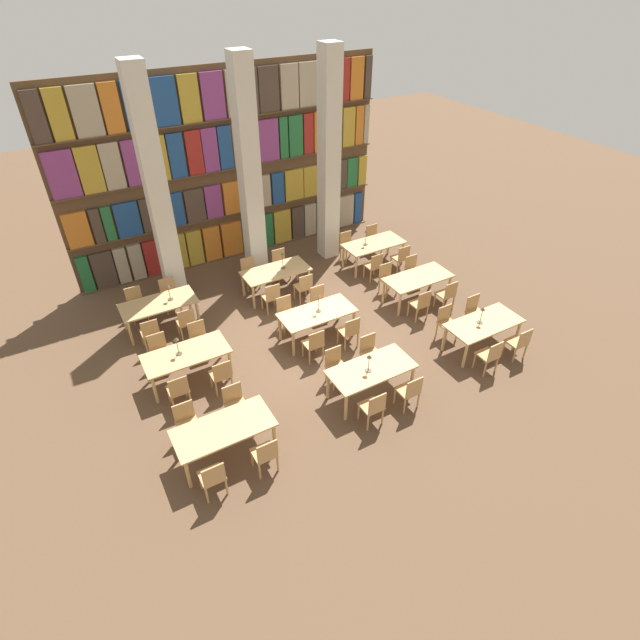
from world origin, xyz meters
TOP-DOWN VIEW (x-y plane):
  - ground_plane at (0.00, 0.00)m, footprint 40.00×40.00m
  - bookshelf_bank at (-0.00, 5.03)m, footprint 9.58×0.35m
  - pillar_left at (-2.45, 3.55)m, footprint 0.51×0.51m
  - pillar_center at (0.00, 3.55)m, footprint 0.51×0.51m
  - pillar_right at (2.45, 3.55)m, footprint 0.51×0.51m
  - reading_table_0 at (-3.24, -2.31)m, footprint 1.85×0.88m
  - chair_0 at (-3.74, -3.04)m, footprint 0.42×0.40m
  - chair_1 at (-3.74, -1.59)m, footprint 0.42×0.40m
  - chair_2 at (-2.74, -3.04)m, footprint 0.42×0.40m
  - chair_3 at (-2.74, -1.59)m, footprint 0.42×0.40m
  - reading_table_1 at (0.04, -2.33)m, footprint 1.85×0.88m
  - chair_4 at (-0.39, -3.05)m, footprint 0.42×0.40m
  - chair_5 at (-0.39, -1.61)m, footprint 0.42×0.40m
  - chair_6 at (0.52, -3.05)m, footprint 0.42×0.40m
  - chair_7 at (0.52, -1.61)m, footprint 0.42×0.40m
  - desk_lamp_0 at (-0.06, -2.36)m, footprint 0.14×0.14m
  - reading_table_2 at (3.27, -2.32)m, footprint 1.85×0.88m
  - chair_8 at (2.80, -3.04)m, footprint 0.42×0.40m
  - chair_9 at (2.80, -1.60)m, footprint 0.42×0.40m
  - chair_10 at (3.72, -3.04)m, footprint 0.42×0.40m
  - chair_11 at (3.72, -1.60)m, footprint 0.42×0.40m
  - desk_lamp_1 at (3.17, -2.27)m, footprint 0.14×0.14m
  - reading_table_3 at (-3.19, 0.08)m, footprint 1.85×0.88m
  - chair_12 at (-3.62, -0.65)m, footprint 0.42×0.40m
  - chair_13 at (-3.62, 0.80)m, footprint 0.42×0.40m
  - chair_14 at (-2.68, -0.65)m, footprint 0.42×0.40m
  - chair_15 at (-2.68, 0.80)m, footprint 0.42×0.40m
  - desk_lamp_2 at (-3.32, 0.12)m, footprint 0.14×0.14m
  - reading_table_4 at (0.05, 0.00)m, footprint 1.85×0.88m
  - chair_16 at (-0.44, -0.72)m, footprint 0.42×0.40m
  - chair_17 at (-0.44, 0.72)m, footprint 0.42×0.40m
  - chair_18 at (0.53, -0.72)m, footprint 0.42×0.40m
  - chair_19 at (0.53, 0.72)m, footprint 0.42×0.40m
  - desk_lamp_3 at (0.09, 0.01)m, footprint 0.14×0.14m
  - reading_table_5 at (3.21, 0.06)m, footprint 1.85×0.88m
  - chair_20 at (2.74, -0.66)m, footprint 0.42×0.40m
  - chair_21 at (2.74, 0.79)m, footprint 0.42×0.40m
  - chair_22 at (3.64, -0.66)m, footprint 0.42×0.40m
  - chair_23 at (3.64, 0.79)m, footprint 0.42×0.40m
  - reading_table_6 at (-3.19, 2.31)m, footprint 1.85×0.88m
  - chair_24 at (-3.63, 1.59)m, footprint 0.42×0.40m
  - chair_25 at (-3.63, 3.04)m, footprint 0.42×0.40m
  - chair_26 at (-2.75, 1.59)m, footprint 0.42×0.40m
  - chair_27 at (-2.75, 3.04)m, footprint 0.42×0.40m
  - desk_lamp_4 at (-2.88, 2.30)m, footprint 0.14×0.14m
  - reading_table_7 at (0.03, 2.28)m, footprint 1.85×0.88m
  - chair_28 at (-0.46, 1.56)m, footprint 0.42×0.40m
  - chair_29 at (-0.46, 3.00)m, footprint 0.42×0.40m
  - chair_30 at (0.52, 1.56)m, footprint 0.42×0.40m
  - chair_31 at (0.52, 3.00)m, footprint 0.42×0.40m
  - desk_lamp_5 at (0.26, 2.29)m, footprint 0.14×0.14m
  - reading_table_8 at (3.28, 2.26)m, footprint 1.85×0.88m
  - chair_32 at (2.81, 1.53)m, footprint 0.42×0.40m
  - chair_33 at (2.81, 2.98)m, footprint 0.42×0.40m
  - chair_34 at (3.78, 1.53)m, footprint 0.42×0.40m
  - chair_35 at (3.78, 2.98)m, footprint 0.42×0.40m
  - desk_lamp_6 at (3.00, 2.29)m, footprint 0.14×0.14m

SIDE VIEW (x-z plane):
  - ground_plane at x=0.00m, z-range 0.00..0.00m
  - chair_0 at x=-3.74m, z-range 0.04..0.92m
  - chair_1 at x=-3.74m, z-range 0.04..0.92m
  - chair_2 at x=-2.74m, z-range 0.04..0.92m
  - chair_3 at x=-2.74m, z-range 0.04..0.92m
  - chair_4 at x=-0.39m, z-range 0.04..0.92m
  - chair_5 at x=-0.39m, z-range 0.04..0.92m
  - chair_6 at x=0.52m, z-range 0.04..0.92m
  - chair_7 at x=0.52m, z-range 0.04..0.92m
  - chair_8 at x=2.80m, z-range 0.04..0.92m
  - chair_9 at x=2.80m, z-range 0.04..0.92m
  - chair_10 at x=3.72m, z-range 0.04..0.92m
  - chair_11 at x=3.72m, z-range 0.04..0.92m
  - chair_12 at x=-3.62m, z-range 0.04..0.92m
  - chair_13 at x=-3.62m, z-range 0.04..0.92m
  - chair_14 at x=-2.68m, z-range 0.04..0.92m
  - chair_15 at x=-2.68m, z-range 0.04..0.92m
  - chair_16 at x=-0.44m, z-range 0.04..0.92m
  - chair_17 at x=-0.44m, z-range 0.04..0.92m
  - chair_18 at x=0.53m, z-range 0.04..0.92m
  - chair_19 at x=0.53m, z-range 0.04..0.92m
  - chair_20 at x=2.74m, z-range 0.04..0.92m
  - chair_21 at x=2.74m, z-range 0.04..0.92m
  - chair_22 at x=3.64m, z-range 0.04..0.92m
  - chair_23 at x=3.64m, z-range 0.04..0.92m
  - chair_24 at x=-3.63m, z-range 0.04..0.92m
  - chair_25 at x=-3.63m, z-range 0.04..0.92m
  - chair_26 at x=-2.75m, z-range 0.04..0.92m
  - chair_27 at x=-2.75m, z-range 0.04..0.92m
  - chair_28 at x=-0.46m, z-range 0.04..0.92m
  - chair_29 at x=-0.46m, z-range 0.04..0.92m
  - chair_30 at x=0.52m, z-range 0.04..0.92m
  - chair_31 at x=0.52m, z-range 0.04..0.92m
  - chair_32 at x=2.81m, z-range 0.04..0.92m
  - chair_33 at x=2.81m, z-range 0.04..0.92m
  - chair_34 at x=3.78m, z-range 0.04..0.92m
  - chair_35 at x=3.78m, z-range 0.04..0.92m
  - reading_table_0 at x=-3.24m, z-range 0.29..1.05m
  - reading_table_1 at x=0.04m, z-range 0.29..1.05m
  - reading_table_2 at x=3.27m, z-range 0.29..1.05m
  - reading_table_3 at x=-3.19m, z-range 0.29..1.05m
  - reading_table_4 at x=0.05m, z-range 0.29..1.05m
  - reading_table_5 at x=3.21m, z-range 0.29..1.05m
  - reading_table_6 at x=-3.19m, z-range 0.29..1.05m
  - reading_table_7 at x=0.03m, z-range 0.29..1.05m
  - reading_table_8 at x=3.28m, z-range 0.29..1.05m
  - desk_lamp_4 at x=-2.88m, z-range 0.83..1.26m
  - desk_lamp_1 at x=3.17m, z-range 0.83..1.27m
  - desk_lamp_0 at x=-0.06m, z-range 0.83..1.27m
  - desk_lamp_2 at x=-3.32m, z-range 0.84..1.29m
  - desk_lamp_6 at x=3.00m, z-range 0.84..1.32m
  - desk_lamp_3 at x=0.09m, z-range 0.84..1.33m
  - desk_lamp_5 at x=0.26m, z-range 0.84..1.33m
  - bookshelf_bank at x=0.00m, z-range -0.04..5.46m
  - pillar_left at x=-2.45m, z-range 0.00..6.00m
  - pillar_center at x=0.00m, z-range 0.00..6.00m
  - pillar_right at x=2.45m, z-range 0.00..6.00m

